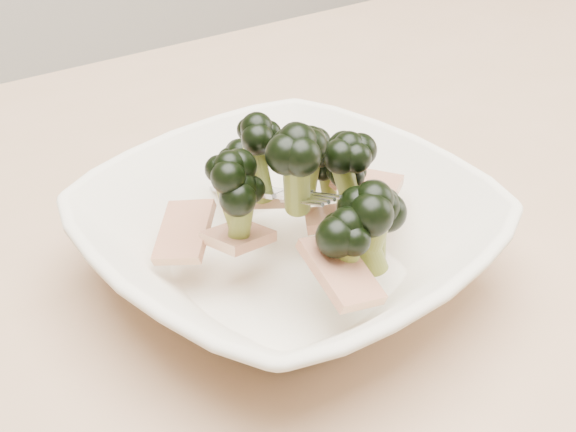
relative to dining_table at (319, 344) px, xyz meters
name	(u,v)px	position (x,y,z in m)	size (l,w,h in m)	color
dining_table	(319,344)	(0.00, 0.00, 0.00)	(1.20, 0.80, 0.75)	tan
broccoli_dish	(291,230)	(-0.04, -0.02, 0.14)	(0.30, 0.30, 0.13)	#F3E8CE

